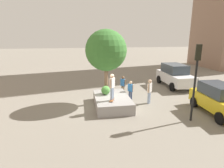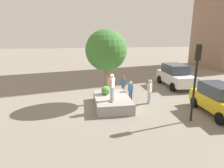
% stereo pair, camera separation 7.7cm
% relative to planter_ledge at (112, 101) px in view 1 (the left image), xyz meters
% --- Properties ---
extents(ground_plane, '(120.00, 120.00, 0.00)m').
position_rel_planter_ledge_xyz_m(ground_plane, '(-0.20, -0.01, -0.36)').
color(ground_plane, gray).
extents(planter_ledge, '(3.69, 2.35, 0.72)m').
position_rel_planter_ledge_xyz_m(planter_ledge, '(0.00, 0.00, 0.00)').
color(planter_ledge, gray).
rests_on(planter_ledge, ground).
extents(plaza_tree, '(2.88, 2.88, 4.54)m').
position_rel_planter_ledge_xyz_m(plaza_tree, '(-0.84, -0.28, 3.45)').
color(plaza_tree, brown).
rests_on(plaza_tree, planter_ledge).
extents(boxwood_shrub, '(0.63, 0.63, 0.63)m').
position_rel_planter_ledge_xyz_m(boxwood_shrub, '(-0.53, -0.37, 0.67)').
color(boxwood_shrub, '#4C8C3D').
rests_on(boxwood_shrub, planter_ledge).
extents(skateboard, '(0.82, 0.46, 0.07)m').
position_rel_planter_ledge_xyz_m(skateboard, '(0.79, -0.13, 0.42)').
color(skateboard, brown).
rests_on(skateboard, planter_ledge).
extents(skateboarder, '(0.49, 0.42, 1.69)m').
position_rel_planter_ledge_xyz_m(skateboarder, '(0.79, -0.13, 1.41)').
color(skateboarder, '#8C9EB7').
rests_on(skateboarder, skateboard).
extents(police_car, '(4.60, 2.17, 2.13)m').
position_rel_planter_ledge_xyz_m(police_car, '(-4.22, 6.84, 0.72)').
color(police_car, white).
rests_on(police_car, ground).
extents(taxi_cab, '(4.15, 2.03, 1.90)m').
position_rel_planter_ledge_xyz_m(taxi_cab, '(2.32, 6.41, 0.61)').
color(taxi_cab, gold).
rests_on(taxi_cab, ground).
extents(traffic_light_corner, '(0.37, 0.35, 4.39)m').
position_rel_planter_ledge_xyz_m(traffic_light_corner, '(2.97, 4.18, 2.64)').
color(traffic_light_corner, black).
rests_on(traffic_light_corner, ground).
extents(passerby_with_bag, '(0.50, 0.47, 1.79)m').
position_rel_planter_ledge_xyz_m(passerby_with_bag, '(-0.15, 2.76, 0.68)').
color(passerby_with_bag, '#8C9EB7').
rests_on(passerby_with_bag, ground).
extents(pedestrian_crossing, '(0.42, 0.40, 1.52)m').
position_rel_planter_ledge_xyz_m(pedestrian_crossing, '(-1.00, 1.59, 0.52)').
color(pedestrian_crossing, navy).
rests_on(pedestrian_crossing, ground).
extents(bystander_watching, '(0.45, 0.39, 1.58)m').
position_rel_planter_ledge_xyz_m(bystander_watching, '(-2.51, 1.34, 0.55)').
color(bystander_watching, '#847056').
rests_on(bystander_watching, ground).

